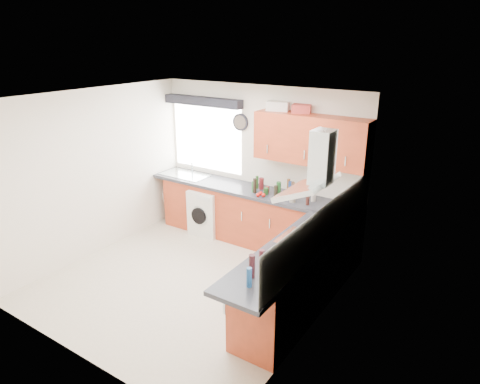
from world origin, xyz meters
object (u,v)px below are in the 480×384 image
Objects in this scene: upper_cabinets at (311,140)px; oven at (300,276)px; washing_machine at (208,211)px; extractor_hood at (315,172)px.

oven is at bearing -67.46° from upper_cabinets.
washing_machine is (-2.26, 1.10, -0.04)m from oven.
extractor_hood is 0.46× the size of upper_cabinets.
upper_cabinets is (-0.55, 1.32, 1.38)m from oven.
extractor_hood reaches higher than washing_machine.
oven is at bearing -28.79° from washing_machine.
upper_cabinets reaches higher than washing_machine.
upper_cabinets is at bearing 112.54° from oven.
upper_cabinets is 2.23m from washing_machine.
oven is at bearing 180.00° from extractor_hood.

